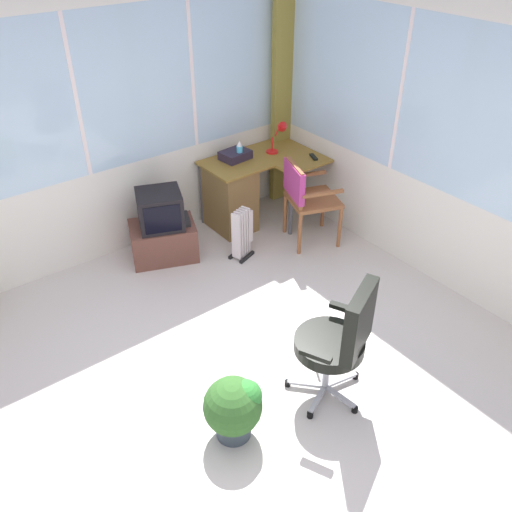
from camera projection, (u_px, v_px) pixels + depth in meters
ground at (243, 402)px, 4.00m from camera, size 5.67×5.79×0.06m
north_window_panel at (83, 139)px, 4.87m from camera, size 4.67×0.07×2.50m
east_window_panel at (472, 162)px, 4.46m from camera, size 0.07×4.79×2.50m
curtain_corner at (283, 99)px, 5.93m from camera, size 0.27×0.07×2.40m
desk at (234, 193)px, 5.82m from camera, size 1.20×0.86×0.74m
desk_lamp at (281, 133)px, 5.76m from camera, size 0.23×0.20×0.34m
tv_remote at (314, 157)px, 5.76m from camera, size 0.10×0.16×0.02m
spray_bottle at (240, 151)px, 5.66m from camera, size 0.06×0.06×0.22m
paper_tray at (235, 155)px, 5.71m from camera, size 0.32×0.26×0.09m
wooden_armchair at (303, 192)px, 5.45m from camera, size 0.62×0.62×0.89m
office_chair at (341, 337)px, 3.70m from camera, size 0.63×0.57×1.00m
tv_on_stand at (163, 229)px, 5.35m from camera, size 0.76×0.64×0.73m
space_heater at (243, 232)px, 5.39m from camera, size 0.29×0.24×0.53m
potted_plant at (234, 407)px, 3.59m from camera, size 0.40×0.40×0.48m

